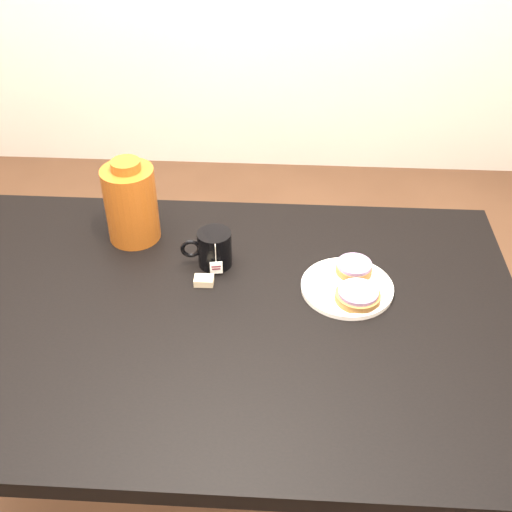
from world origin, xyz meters
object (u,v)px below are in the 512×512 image
table (213,338)px  plate (347,287)px  bagel_front (358,295)px  bagel_package (131,203)px  bagel_back (354,268)px  mug (214,248)px  teabag_pouch (204,281)px

table → plate: 0.33m
plate → bagel_front: bagel_front is taller
bagel_front → bagel_package: bearing=157.6°
plate → bagel_package: bagel_package is taller
bagel_front → bagel_back: bearing=91.3°
bagel_front → table: bearing=-172.0°
bagel_back → bagel_package: bagel_package is taller
mug → bagel_back: bearing=-14.3°
bagel_back → table: bearing=-155.9°
mug → bagel_package: (-0.22, 0.10, 0.06)m
table → bagel_back: 0.37m
table → bagel_front: 0.35m
bagel_back → bagel_front: size_ratio=0.93×
table → bagel_front: bagel_front is taller
mug → teabag_pouch: bearing=-111.6°
table → mug: (-0.01, 0.17, 0.13)m
plate → mug: 0.33m
table → mug: size_ratio=10.86×
bagel_back → bagel_package: size_ratio=0.54×
table → plate: size_ratio=6.56×
bagel_front → mug: size_ratio=0.99×
teabag_pouch → bagel_package: bagel_package is taller
bagel_front → teabag_pouch: bagel_front is taller
table → bagel_package: bearing=129.8°
mug → bagel_package: bagel_package is taller
bagel_front → teabag_pouch: size_ratio=2.83×
table → bagel_back: (0.32, 0.15, 0.11)m
bagel_package → table: bearing=-50.2°
table → plate: bearing=17.0°
teabag_pouch → bagel_package: 0.28m
plate → bagel_back: bagel_back is taller
bagel_front → bagel_package: bagel_package is taller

